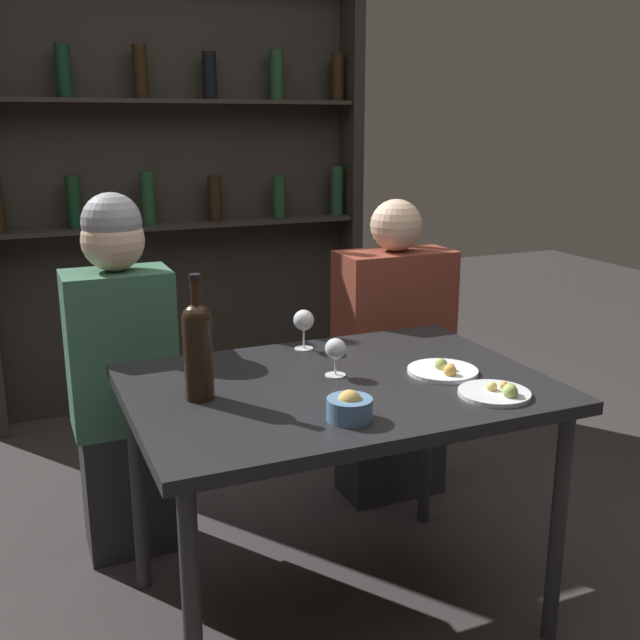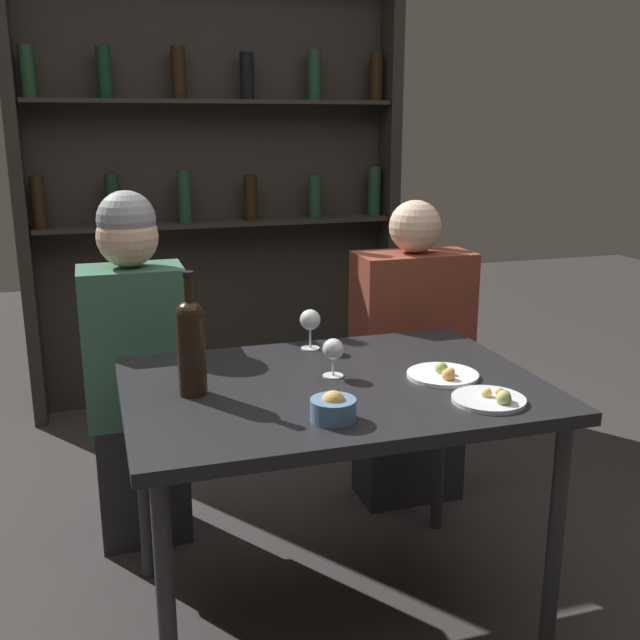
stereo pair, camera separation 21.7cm
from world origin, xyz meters
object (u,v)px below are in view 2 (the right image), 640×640
at_px(food_plate_1, 492,399).
at_px(food_plate_0, 443,374).
at_px(wine_glass_0, 333,351).
at_px(seated_person_left, 137,374).
at_px(snack_bowl, 333,408).
at_px(seated_person_right, 411,365).
at_px(wine_glass_1, 310,321).
at_px(wine_bottle, 191,342).

bearing_deg(food_plate_1, food_plate_0, 98.49).
height_order(wine_glass_0, seated_person_left, seated_person_left).
xyz_separation_m(snack_bowl, seated_person_right, (0.60, 0.88, -0.23)).
height_order(food_plate_1, seated_person_left, seated_person_left).
height_order(wine_glass_1, food_plate_1, wine_glass_1).
bearing_deg(seated_person_left, wine_bottle, -78.73).
bearing_deg(snack_bowl, food_plate_1, -1.25).
bearing_deg(wine_glass_1, seated_person_left, 151.61).
relative_size(wine_glass_0, snack_bowl, 0.99).
height_order(food_plate_1, snack_bowl, snack_bowl).
relative_size(wine_glass_1, food_plate_1, 0.67).
bearing_deg(snack_bowl, seated_person_left, 115.67).
distance_m(wine_bottle, seated_person_left, 0.66).
xyz_separation_m(wine_bottle, food_plate_0, (0.70, -0.08, -0.13)).
xyz_separation_m(wine_glass_1, food_plate_1, (0.32, -0.60, -0.08)).
bearing_deg(wine_glass_0, food_plate_0, -18.99).
xyz_separation_m(wine_glass_0, food_plate_0, (0.30, -0.10, -0.07)).
bearing_deg(seated_person_left, seated_person_right, 0.00).
relative_size(wine_glass_1, snack_bowl, 1.15).
xyz_separation_m(food_plate_0, seated_person_right, (0.20, 0.67, -0.20)).
bearing_deg(snack_bowl, wine_bottle, 136.76).
height_order(snack_bowl, seated_person_right, seated_person_right).
distance_m(wine_glass_1, seated_person_right, 0.63).
relative_size(wine_glass_1, seated_person_left, 0.11).
relative_size(food_plate_1, seated_person_right, 0.16).
xyz_separation_m(wine_glass_0, snack_bowl, (-0.10, -0.31, -0.05)).
bearing_deg(wine_glass_0, wine_bottle, -176.60).
bearing_deg(wine_bottle, wine_glass_0, 3.40).
xyz_separation_m(wine_glass_1, food_plate_0, (0.29, -0.38, -0.08)).
distance_m(snack_bowl, seated_person_left, 0.98).
bearing_deg(food_plate_0, seated_person_right, 73.28).
relative_size(wine_bottle, wine_glass_1, 2.58).
relative_size(wine_bottle, food_plate_0, 1.63).
xyz_separation_m(food_plate_1, snack_bowl, (-0.43, 0.01, 0.02)).
bearing_deg(seated_person_right, food_plate_1, -100.80).
bearing_deg(seated_person_right, food_plate_0, -106.72).
height_order(wine_bottle, snack_bowl, wine_bottle).
bearing_deg(wine_glass_1, seated_person_right, 30.75).
xyz_separation_m(wine_glass_1, seated_person_right, (0.49, 0.29, -0.29)).
distance_m(food_plate_0, food_plate_1, 0.22).
distance_m(wine_bottle, wine_glass_1, 0.52).
xyz_separation_m(wine_glass_0, seated_person_left, (-0.52, 0.57, -0.21)).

